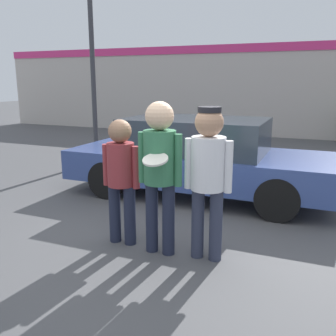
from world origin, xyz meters
TOP-DOWN VIEW (x-y plane):
  - ground_plane at (0.00, 0.00)m, footprint 56.00×56.00m
  - storefront_building at (0.00, 10.29)m, footprint 24.00×0.22m
  - person_left at (-0.41, -0.14)m, footprint 0.51×0.34m
  - person_middle_with_frisbee at (0.15, -0.22)m, footprint 0.55×0.61m
  - person_right at (0.72, -0.15)m, footprint 0.56×0.39m
  - parked_car_near at (-0.16, 2.23)m, footprint 4.76×1.82m

SIDE VIEW (x-z plane):
  - ground_plane at x=0.00m, z-range 0.00..0.00m
  - parked_car_near at x=-0.16m, z-range 0.01..1.43m
  - person_left at x=-0.41m, z-range 0.14..1.75m
  - person_right at x=0.72m, z-range 0.20..1.99m
  - person_middle_with_frisbee at x=0.15m, z-range 0.21..2.05m
  - storefront_building at x=0.00m, z-range 0.03..3.42m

